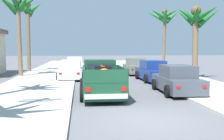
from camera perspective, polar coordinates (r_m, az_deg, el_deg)
ground_plane at (r=9.46m, az=7.83°, el=-10.43°), size 160.00×160.00×0.00m
sidewalk_left at (r=21.15m, az=-14.34°, el=-1.99°), size 4.79×60.00×0.12m
sidewalk_right at (r=22.25m, az=12.69°, el=-1.64°), size 4.79×60.00×0.12m
curb_left at (r=21.04m, az=-11.65°, el=-2.00°), size 0.16×60.00×0.10m
curb_right at (r=21.94m, az=10.24°, el=-1.71°), size 0.16×60.00×0.10m
pickup_truck at (r=13.94m, az=-2.27°, el=-2.11°), size 2.25×5.22×1.80m
car_left_near at (r=15.05m, az=13.63°, el=-2.13°), size 2.12×4.30×1.54m
car_right_near at (r=25.39m, az=4.94°, el=0.70°), size 2.08×4.29×1.54m
car_left_mid at (r=28.74m, az=-7.97°, el=1.13°), size 2.20×4.34×1.54m
car_right_mid at (r=21.56m, az=-8.66°, el=-0.03°), size 2.13×4.30×1.54m
car_left_far at (r=20.42m, az=8.69°, el=-0.29°), size 2.11×4.30×1.54m
palm_tree_left_fore at (r=21.99m, az=17.62°, el=9.80°), size 3.55×3.43×5.72m
palm_tree_left_mid at (r=28.99m, az=-17.35°, el=11.13°), size 3.04×3.54×7.19m
palm_tree_left_back at (r=29.86m, az=10.99°, el=10.68°), size 3.83×3.86×6.73m
palm_tree_right_back at (r=24.10m, az=-19.33°, el=12.21°), size 3.74×3.71×6.93m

